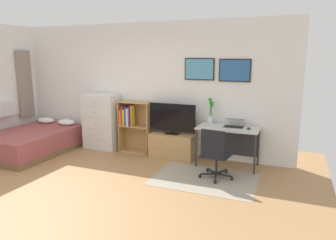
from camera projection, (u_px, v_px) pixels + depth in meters
The scene contains 14 objects.
ground_plane at pixel (75, 194), 4.63m from camera, with size 7.20×7.20×0.00m, color #A87A4C.
wall_back_with_posters at pixel (147, 88), 6.56m from camera, with size 6.12×0.09×2.70m.
area_rug at pixel (205, 179), 5.18m from camera, with size 1.70×1.20×0.01m, color #9E937F.
bed at pixel (33, 141), 6.63m from camera, with size 1.39×2.03×0.60m.
dresser at pixel (102, 122), 6.82m from camera, with size 0.76×0.46×1.21m.
bookshelf at pixel (133, 123), 6.60m from camera, with size 0.69×0.30×1.08m.
tv_stand at pixel (172, 146), 6.28m from camera, with size 0.90×0.41×0.49m.
television at pixel (172, 119), 6.15m from camera, with size 0.97×0.16×0.61m.
desk at pixel (229, 134), 5.78m from camera, with size 1.11×0.58×0.74m.
office_chair at pixel (215, 153), 5.10m from camera, with size 0.57×0.58×0.86m.
laptop at pixel (234, 123), 5.72m from camera, with size 0.37×0.40×0.16m.
computer_mouse at pixel (249, 128), 5.52m from camera, with size 0.06×0.10×0.03m, color #262628.
bamboo_vase at pixel (211, 111), 5.95m from camera, with size 0.10×0.12×0.50m.
wine_glass at pixel (209, 119), 5.71m from camera, with size 0.07×0.07×0.18m.
Camera 1 is at (2.93, -3.47, 1.99)m, focal length 33.22 mm.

